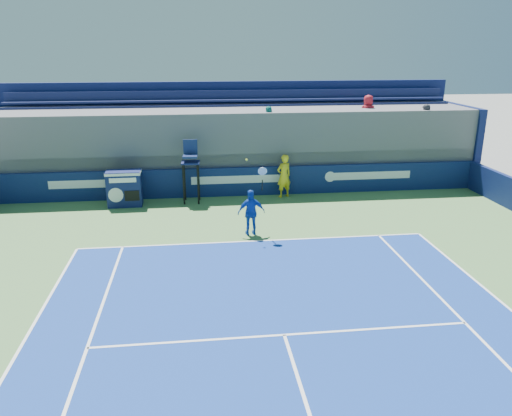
{
  "coord_description": "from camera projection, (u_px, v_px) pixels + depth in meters",
  "views": [
    {
      "loc": [
        -1.72,
        -2.81,
        5.92
      ],
      "look_at": [
        0.0,
        11.5,
        1.25
      ],
      "focal_mm": 35.0,
      "sensor_mm": 36.0,
      "label": 1
    }
  ],
  "objects": [
    {
      "name": "stadium_seating",
      "position": [
        236.0,
        143.0,
        22.2
      ],
      "size": [
        21.0,
        4.05,
        4.4
      ],
      "color": "#57565C",
      "rests_on": "ground"
    },
    {
      "name": "tennis_player",
      "position": [
        251.0,
        212.0,
        16.24
      ],
      "size": [
        0.95,
        0.42,
        2.57
      ],
      "color": "#1644B5",
      "rests_on": "apron"
    },
    {
      "name": "back_hoarding",
      "position": [
        240.0,
        182.0,
        20.64
      ],
      "size": [
        20.4,
        0.21,
        1.2
      ],
      "color": "#0D1A4A",
      "rests_on": "ground"
    },
    {
      "name": "ball_person",
      "position": [
        284.0,
        176.0,
        20.33
      ],
      "size": [
        0.76,
        0.64,
        1.78
      ],
      "primitive_type": "imported",
      "rotation": [
        0.0,
        0.0,
        3.54
      ],
      "color": "yellow",
      "rests_on": "apron"
    },
    {
      "name": "match_clock",
      "position": [
        124.0,
        187.0,
        19.25
      ],
      "size": [
        1.33,
        0.75,
        1.4
      ],
      "color": "#0E1648",
      "rests_on": "ground"
    },
    {
      "name": "umpire_chair",
      "position": [
        191.0,
        165.0,
        19.48
      ],
      "size": [
        0.74,
        0.74,
        2.48
      ],
      "color": "black",
      "rests_on": "ground"
    }
  ]
}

